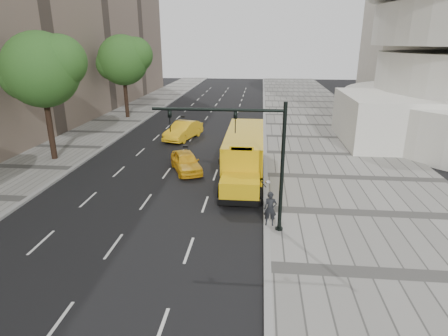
# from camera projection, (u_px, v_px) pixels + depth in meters

# --- Properties ---
(ground) EXTENTS (140.00, 140.00, 0.00)m
(ground) POSITION_uv_depth(u_px,v_px,m) (180.00, 174.00, 26.47)
(ground) COLOR black
(ground) RESTS_ON ground
(sidewalk_museum) EXTENTS (12.00, 140.00, 0.15)m
(sidewalk_museum) POSITION_uv_depth(u_px,v_px,m) (354.00, 178.00, 25.34)
(sidewalk_museum) COLOR gray
(sidewalk_museum) RESTS_ON ground
(sidewalk_far) EXTENTS (6.00, 140.00, 0.15)m
(sidewalk_far) POSITION_uv_depth(u_px,v_px,m) (33.00, 168.00, 27.46)
(sidewalk_far) COLOR gray
(sidewalk_far) RESTS_ON ground
(curb_museum) EXTENTS (0.30, 140.00, 0.15)m
(curb_museum) POSITION_uv_depth(u_px,v_px,m) (266.00, 175.00, 25.89)
(curb_museum) COLOR gray
(curb_museum) RESTS_ON ground
(curb_far) EXTENTS (0.30, 140.00, 0.15)m
(curb_far) POSITION_uv_depth(u_px,v_px,m) (72.00, 169.00, 27.19)
(curb_far) COLOR gray
(curb_far) RESTS_ON ground
(tree_b) EXTENTS (6.15, 5.47, 9.64)m
(tree_b) POSITION_uv_depth(u_px,v_px,m) (43.00, 69.00, 27.21)
(tree_b) COLOR black
(tree_b) RESTS_ON ground
(tree_c) EXTENTS (6.41, 5.70, 9.63)m
(tree_c) POSITION_uv_depth(u_px,v_px,m) (124.00, 60.00, 43.14)
(tree_c) COLOR black
(tree_c) RESTS_ON ground
(school_bus) EXTENTS (2.96, 11.56, 3.19)m
(school_bus) POSITION_uv_depth(u_px,v_px,m) (245.00, 150.00, 25.77)
(school_bus) COLOR gold
(school_bus) RESTS_ON ground
(taxi_near) EXTENTS (3.24, 4.54, 1.43)m
(taxi_near) POSITION_uv_depth(u_px,v_px,m) (186.00, 162.00, 26.75)
(taxi_near) COLOR yellow
(taxi_near) RESTS_ON ground
(taxi_far) EXTENTS (3.16, 5.39, 1.68)m
(taxi_far) POSITION_uv_depth(u_px,v_px,m) (183.00, 131.00, 35.47)
(taxi_far) COLOR yellow
(taxi_far) RESTS_ON ground
(pedestrian) EXTENTS (0.66, 0.45, 1.77)m
(pedestrian) POSITION_uv_depth(u_px,v_px,m) (270.00, 209.00, 18.52)
(pedestrian) COLOR black
(pedestrian) RESTS_ON sidewalk_museum
(traffic_signal) EXTENTS (6.18, 0.36, 6.40)m
(traffic_signal) POSITION_uv_depth(u_px,v_px,m) (252.00, 152.00, 17.20)
(traffic_signal) COLOR black
(traffic_signal) RESTS_ON ground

